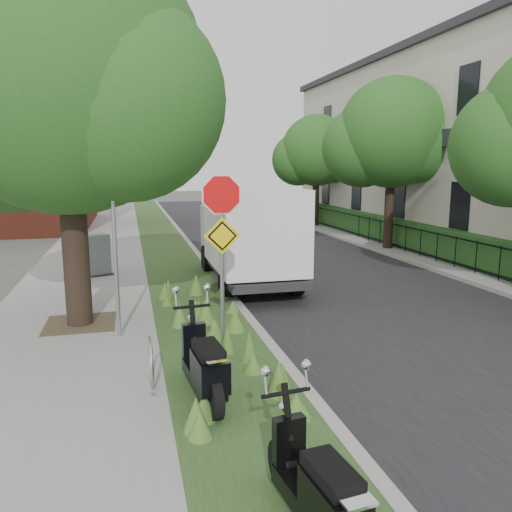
{
  "coord_description": "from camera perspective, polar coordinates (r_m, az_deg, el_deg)",
  "views": [
    {
      "loc": [
        -2.91,
        -7.72,
        3.35
      ],
      "look_at": [
        -0.13,
        3.21,
        1.3
      ],
      "focal_mm": 35.0,
      "sensor_mm": 36.0,
      "label": 1
    }
  ],
  "objects": [
    {
      "name": "terrace_houses",
      "position": [
        22.85,
        25.35,
        11.36
      ],
      "size": [
        7.4,
        26.4,
        8.2
      ],
      "color": "beige",
      "rests_on": "ground"
    },
    {
      "name": "hedge_far",
      "position": [
        20.93,
        16.99,
        2.49
      ],
      "size": [
        1.0,
        24.0,
        1.1
      ],
      "primitive_type": "cube",
      "color": "#184519",
      "rests_on": "footpath_far"
    },
    {
      "name": "fence_far",
      "position": [
        20.58,
        15.32,
        2.45
      ],
      "size": [
        0.04,
        24.0,
        1.0
      ],
      "color": "black",
      "rests_on": "ground"
    },
    {
      "name": "kerb_far",
      "position": [
        20.33,
        13.52,
        0.71
      ],
      "size": [
        0.2,
        60.0,
        0.13
      ],
      "primitive_type": "cube",
      "color": "#9E9991",
      "rests_on": "ground"
    },
    {
      "name": "far_tree_b",
      "position": [
        20.34,
        15.1,
        12.82
      ],
      "size": [
        4.83,
        4.31,
        6.56
      ],
      "color": "black",
      "rests_on": "ground"
    },
    {
      "name": "street_tree_main",
      "position": [
        10.74,
        -21.4,
        17.4
      ],
      "size": [
        6.21,
        5.54,
        7.66
      ],
      "color": "black",
      "rests_on": "ground"
    },
    {
      "name": "scooter_far",
      "position": [
        7.03,
        -5.75,
        -13.16
      ],
      "size": [
        0.5,
        1.89,
        0.9
      ],
      "color": "black",
      "rests_on": "ground"
    },
    {
      "name": "utility_cabinet",
      "position": [
        15.59,
        -17.94,
        0.03
      ],
      "size": [
        1.07,
        0.89,
        1.22
      ],
      "color": "#262628",
      "rests_on": "ground"
    },
    {
      "name": "verge",
      "position": [
        18.08,
        -9.55,
        -0.33
      ],
      "size": [
        2.0,
        60.0,
        0.12
      ],
      "primitive_type": "cube",
      "color": "#25441D",
      "rests_on": "ground"
    },
    {
      "name": "far_tree_c",
      "position": [
        27.59,
        6.8,
        11.48
      ],
      "size": [
        4.37,
        3.89,
        5.93
      ],
      "color": "black",
      "rests_on": "ground"
    },
    {
      "name": "sidewalk_near",
      "position": [
        18.07,
        -18.27,
        -0.71
      ],
      "size": [
        3.5,
        60.0,
        0.12
      ],
      "primitive_type": "cube",
      "color": "gray",
      "rests_on": "ground"
    },
    {
      "name": "bike_hoop",
      "position": [
        7.67,
        -11.91,
        -11.76
      ],
      "size": [
        0.06,
        0.78,
        0.77
      ],
      "color": "#A5A8AD",
      "rests_on": "ground"
    },
    {
      "name": "footpath_far",
      "position": [
        21.17,
        17.6,
        0.87
      ],
      "size": [
        3.2,
        60.0,
        0.12
      ],
      "primitive_type": "cube",
      "color": "gray",
      "rests_on": "ground"
    },
    {
      "name": "bare_post",
      "position": [
        9.6,
        -15.89,
        2.55
      ],
      "size": [
        0.08,
        0.08,
        4.0
      ],
      "color": "#A5A8AD",
      "rests_on": "ground"
    },
    {
      "name": "sign_assembly",
      "position": [
        8.5,
        -3.93,
        3.37
      ],
      "size": [
        0.94,
        0.08,
        3.22
      ],
      "color": "#A5A8AD",
      "rests_on": "ground"
    },
    {
      "name": "road",
      "position": [
        18.98,
        4.11,
        0.12
      ],
      "size": [
        7.0,
        60.0,
        0.01
      ],
      "primitive_type": "cube",
      "color": "black",
      "rests_on": "ground"
    },
    {
      "name": "ground",
      "position": [
        8.9,
        6.05,
        -11.85
      ],
      "size": [
        120.0,
        120.0,
        0.0
      ],
      "primitive_type": "plane",
      "color": "#4C5147",
      "rests_on": "ground"
    },
    {
      "name": "box_truck",
      "position": [
        13.94,
        -0.84,
        2.86
      ],
      "size": [
        2.17,
        5.26,
        2.37
      ],
      "color": "#262628",
      "rests_on": "ground"
    },
    {
      "name": "kerb_near",
      "position": [
        18.18,
        -6.42,
        -0.17
      ],
      "size": [
        0.2,
        60.0,
        0.13
      ],
      "primitive_type": "cube",
      "color": "#9E9991",
      "rests_on": "ground"
    },
    {
      "name": "scooter_near",
      "position": [
        4.79,
        7.5,
        -25.99
      ],
      "size": [
        0.49,
        1.73,
        0.83
      ],
      "color": "black",
      "rests_on": "ground"
    }
  ]
}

